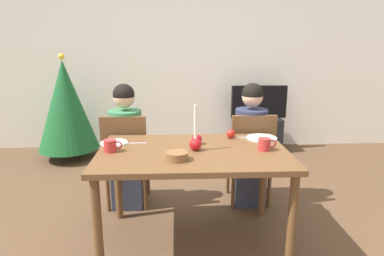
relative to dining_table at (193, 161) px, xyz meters
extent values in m
plane|color=brown|center=(0.00, 0.00, -0.67)|extent=(7.68, 7.68, 0.00)
cube|color=silver|center=(0.00, 2.60, 0.63)|extent=(6.40, 0.10, 2.60)
cube|color=brown|center=(0.00, 0.00, 0.06)|extent=(1.40, 0.90, 0.04)
cylinder|color=brown|center=(-0.64, -0.39, -0.31)|extent=(0.06, 0.06, 0.71)
cylinder|color=brown|center=(0.64, -0.39, -0.31)|extent=(0.06, 0.06, 0.71)
cylinder|color=brown|center=(-0.64, 0.39, -0.31)|extent=(0.06, 0.06, 0.71)
cylinder|color=brown|center=(0.64, 0.39, -0.31)|extent=(0.06, 0.06, 0.71)
cube|color=brown|center=(-0.59, 0.69, -0.24)|extent=(0.40, 0.40, 0.04)
cube|color=brown|center=(-0.59, 0.51, 0.01)|extent=(0.40, 0.04, 0.45)
cylinder|color=brown|center=(-0.42, 0.86, -0.46)|extent=(0.04, 0.04, 0.41)
cylinder|color=brown|center=(-0.76, 0.86, -0.46)|extent=(0.04, 0.04, 0.41)
cylinder|color=brown|center=(-0.42, 0.52, -0.46)|extent=(0.04, 0.04, 0.41)
cylinder|color=brown|center=(-0.76, 0.52, -0.46)|extent=(0.04, 0.04, 0.41)
cube|color=brown|center=(0.57, 0.69, -0.24)|extent=(0.40, 0.40, 0.04)
cube|color=brown|center=(0.57, 0.51, 0.01)|extent=(0.40, 0.04, 0.45)
cylinder|color=brown|center=(0.74, 0.86, -0.46)|extent=(0.04, 0.04, 0.41)
cylinder|color=brown|center=(0.40, 0.86, -0.46)|extent=(0.04, 0.04, 0.41)
cylinder|color=brown|center=(0.74, 0.52, -0.46)|extent=(0.04, 0.04, 0.41)
cylinder|color=brown|center=(0.40, 0.52, -0.46)|extent=(0.04, 0.04, 0.41)
cube|color=#33384C|center=(-0.59, 0.64, -0.44)|extent=(0.28, 0.28, 0.45)
cylinder|color=#387A4C|center=(-0.59, 0.64, 0.02)|extent=(0.30, 0.30, 0.48)
sphere|color=tan|center=(-0.59, 0.64, 0.38)|extent=(0.19, 0.19, 0.19)
sphere|color=black|center=(-0.59, 0.64, 0.41)|extent=(0.19, 0.19, 0.19)
cube|color=#33384C|center=(0.57, 0.64, -0.44)|extent=(0.28, 0.28, 0.45)
cylinder|color=#282D47|center=(0.57, 0.64, 0.02)|extent=(0.30, 0.30, 0.48)
sphere|color=tan|center=(0.57, 0.64, 0.38)|extent=(0.19, 0.19, 0.19)
sphere|color=black|center=(0.57, 0.64, 0.41)|extent=(0.19, 0.19, 0.19)
cube|color=black|center=(1.04, 2.30, -0.43)|extent=(0.64, 0.40, 0.48)
cube|color=black|center=(1.04, 2.30, 0.04)|extent=(0.79, 0.04, 0.46)
cube|color=black|center=(1.04, 2.30, 0.04)|extent=(0.76, 0.05, 0.46)
cylinder|color=brown|center=(-1.57, 2.05, -0.60)|extent=(0.08, 0.08, 0.14)
cone|color=#195628|center=(-1.57, 2.05, 0.06)|extent=(0.78, 0.78, 1.18)
sphere|color=yellow|center=(-1.57, 2.05, 0.69)|extent=(0.08, 0.08, 0.08)
sphere|color=red|center=(0.02, 0.00, 0.13)|extent=(0.09, 0.09, 0.09)
cylinder|color=#EFE5C6|center=(0.02, 0.00, 0.30)|extent=(0.02, 0.02, 0.25)
cylinder|color=white|center=(-0.62, 0.20, 0.09)|extent=(0.21, 0.21, 0.01)
cylinder|color=silver|center=(0.58, 0.29, 0.09)|extent=(0.25, 0.25, 0.01)
cylinder|color=#B72D2D|center=(-0.61, -0.01, 0.13)|extent=(0.09, 0.09, 0.09)
torus|color=#B72D2D|center=(-0.55, -0.01, 0.13)|extent=(0.06, 0.01, 0.06)
cylinder|color=#B72D2D|center=(0.52, -0.02, 0.13)|extent=(0.09, 0.09, 0.09)
torus|color=#B72D2D|center=(0.58, -0.02, 0.13)|extent=(0.06, 0.01, 0.06)
cube|color=silver|center=(-0.45, 0.18, 0.09)|extent=(0.18, 0.02, 0.01)
cube|color=silver|center=(0.42, 0.31, 0.09)|extent=(0.18, 0.02, 0.01)
cylinder|color=brown|center=(-0.12, -0.21, 0.11)|extent=(0.15, 0.15, 0.06)
sphere|color=#B11A14|center=(0.33, 0.32, 0.12)|extent=(0.07, 0.07, 0.07)
sphere|color=#B61021|center=(0.04, 0.16, 0.12)|extent=(0.08, 0.08, 0.08)
camera|label=1|loc=(-0.11, -2.38, 0.86)|focal=31.64mm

